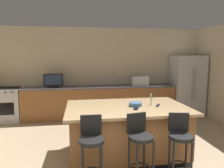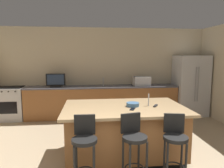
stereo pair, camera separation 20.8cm
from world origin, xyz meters
The scene contains 15 objects.
wall_back centered at (0.00, 4.66, 1.31)m, with size 6.72×0.12×2.63m, color beige.
counter_back centered at (-0.06, 4.28, 0.46)m, with size 4.40×0.62×0.91m.
kitchen_island centered at (0.16, 1.82, 0.46)m, with size 2.12×1.34×0.91m.
refrigerator centered at (2.60, 4.22, 0.90)m, with size 0.91×0.77×1.80m.
range_oven centered at (-2.66, 4.28, 0.46)m, with size 0.78×0.63×0.93m.
microwave centered at (1.11, 4.28, 1.05)m, with size 0.48×0.36×0.27m, color #B7BABF.
tv_monitor centered at (-1.38, 4.23, 1.09)m, with size 0.53×0.16×0.38m.
sink_faucet_back centered at (-0.03, 4.38, 1.03)m, with size 0.02×0.02×0.24m, color #B2B2B7.
sink_faucet_island centered at (0.60, 1.82, 1.02)m, with size 0.02×0.02×0.22m, color #B2B2B7.
bar_stool_left centered at (-0.52, 0.95, 0.60)m, with size 0.34×0.34×1.00m.
bar_stool_center centered at (0.16, 0.97, 0.60)m, with size 0.35×0.37×0.99m.
bar_stool_right centered at (0.74, 0.95, 0.58)m, with size 0.35×0.36×0.97m.
fruit_bowl centered at (0.32, 1.81, 0.94)m, with size 0.23×0.23×0.07m, color #3F668C.
cell_phone centered at (0.27, 1.60, 0.91)m, with size 0.07×0.15×0.01m, color black.
tv_remote centered at (0.72, 1.77, 0.92)m, with size 0.04×0.17×0.02m, color black.
Camera 1 is at (-0.65, -1.67, 1.80)m, focal length 33.22 mm.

